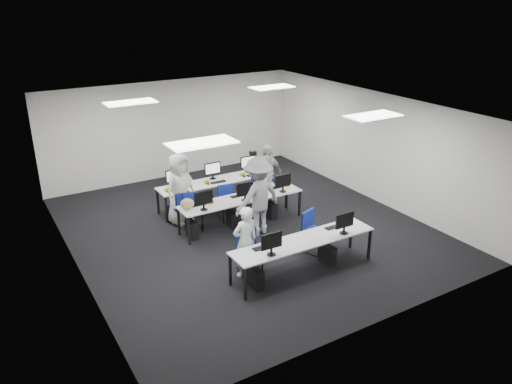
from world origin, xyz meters
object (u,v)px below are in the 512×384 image
desk_front (304,242)px  desk_mid (241,200)px  chair_4 (262,199)px  student_2 (180,189)px  photographer (258,197)px  student_3 (267,175)px  student_0 (245,242)px  student_1 (263,183)px  chair_0 (249,259)px  chair_1 (314,239)px  chair_3 (228,209)px  chair_7 (264,194)px  chair_6 (223,204)px  chair_2 (193,218)px  chair_5 (180,212)px

desk_front → desk_mid: same height
chair_4 → student_2: 2.31m
photographer → student_3: bearing=-136.8°
student_0 → student_1: 3.33m
chair_0 → chair_1: (1.71, 0.04, 0.01)m
chair_3 → student_3: size_ratio=0.53×
desk_mid → chair_7: chair_7 is taller
chair_6 → photographer: size_ratio=0.45×
desk_mid → student_3: student_3 is taller
desk_front → chair_4: size_ratio=3.62×
student_1 → student_2: size_ratio=0.84×
desk_front → chair_7: 3.71m
chair_6 → chair_1: bearing=-69.7°
chair_1 → photographer: photographer is taller
chair_6 → desk_mid: bearing=-81.5°
student_1 → student_0: bearing=40.6°
chair_2 → student_1: bearing=18.7°
student_3 → student_0: bearing=-131.5°
chair_3 → student_3: 1.55m
desk_front → student_3: bearing=69.7°
desk_mid → student_0: (-1.09, -2.11, 0.08)m
chair_6 → student_1: 1.17m
chair_1 → chair_2: size_ratio=1.07×
chair_6 → student_3: 1.45m
chair_3 → chair_4: bearing=15.5°
chair_4 → chair_5: chair_4 is taller
chair_6 → chair_5: bearing=-178.3°
chair_2 → chair_4: (2.10, 0.18, 0.00)m
chair_3 → chair_6: 0.38m
student_2 → student_3: size_ratio=1.10×
desk_front → chair_4: chair_4 is taller
desk_mid → chair_5: size_ratio=3.73×
photographer → chair_5: bearing=-56.5°
chair_0 → student_0: student_0 is taller
chair_2 → student_1: student_1 is taller
student_3 → photographer: 1.88m
student_0 → chair_5: bearing=-88.1°
chair_1 → chair_5: (-2.01, 2.94, -0.03)m
chair_6 → chair_2: bearing=-153.4°
chair_4 → chair_0: bearing=-139.1°
student_1 → student_3: 0.49m
chair_3 → student_0: (-0.98, -2.61, 0.49)m
desk_mid → chair_0: (-0.97, -2.04, -0.39)m
student_2 → photographer: (1.33, -1.53, 0.05)m
chair_0 → chair_2: (-0.15, 2.49, -0.01)m
chair_7 → photographer: photographer is taller
desk_mid → chair_6: 0.97m
desk_mid → chair_4: chair_4 is taller
chair_0 → chair_3: size_ratio=1.04×
desk_mid → chair_0: size_ratio=3.48×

